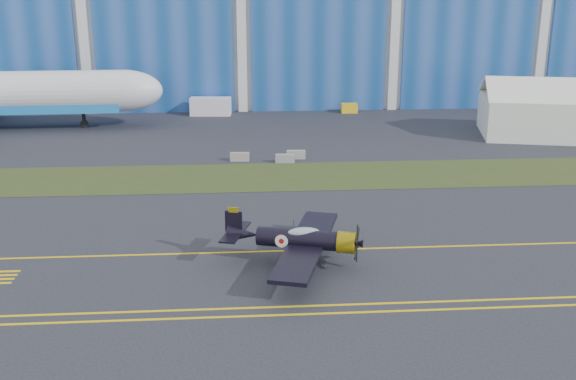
{
  "coord_description": "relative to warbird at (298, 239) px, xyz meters",
  "views": [
    {
      "loc": [
        -0.55,
        -48.63,
        17.9
      ],
      "look_at": [
        3.11,
        1.53,
        2.45
      ],
      "focal_mm": 42.0,
      "sensor_mm": 36.0,
      "label": 1
    }
  ],
  "objects": [
    {
      "name": "ground",
      "position": [
        -3.11,
        7.47,
        -1.85
      ],
      "size": [
        260.0,
        260.0,
        0.0
      ],
      "primitive_type": "plane",
      "color": "#2C2D36",
      "rests_on": "ground"
    },
    {
      "name": "grass_median",
      "position": [
        -3.11,
        21.47,
        -1.83
      ],
      "size": [
        260.0,
        10.0,
        0.02
      ],
      "primitive_type": "cube",
      "color": "#475128",
      "rests_on": "ground"
    },
    {
      "name": "hangar",
      "position": [
        -3.11,
        79.26,
        13.11
      ],
      "size": [
        220.0,
        45.7,
        30.0
      ],
      "color": "silver",
      "rests_on": "ground"
    },
    {
      "name": "taxiway_centreline",
      "position": [
        -3.11,
        2.47,
        -1.84
      ],
      "size": [
        200.0,
        0.2,
        0.02
      ],
      "primitive_type": "cube",
      "color": "yellow",
      "rests_on": "ground"
    },
    {
      "name": "edge_line_near",
      "position": [
        -3.11,
        -7.03,
        -1.84
      ],
      "size": [
        80.0,
        0.2,
        0.02
      ],
      "primitive_type": "cube",
      "color": "yellow",
      "rests_on": "ground"
    },
    {
      "name": "edge_line_far",
      "position": [
        -3.11,
        -6.03,
        -1.84
      ],
      "size": [
        80.0,
        0.2,
        0.02
      ],
      "primitive_type": "cube",
      "color": "yellow",
      "rests_on": "ground"
    },
    {
      "name": "warbird",
      "position": [
        0.0,
        0.0,
        0.0
      ],
      "size": [
        13.37,
        14.83,
        3.7
      ],
      "rotation": [
        0.0,
        0.0,
        -0.28
      ],
      "color": "black",
      "rests_on": "ground"
    },
    {
      "name": "tent",
      "position": [
        33.83,
        37.51,
        1.74
      ],
      "size": [
        17.62,
        14.54,
        7.17
      ],
      "rotation": [
        0.0,
        0.0,
        -0.23
      ],
      "color": "white",
      "rests_on": "ground"
    },
    {
      "name": "shipping_container",
      "position": [
        -7.72,
        54.02,
        -0.61
      ],
      "size": [
        5.85,
        2.69,
        2.47
      ],
      "primitive_type": "cube",
      "rotation": [
        0.0,
        0.0,
        -0.07
      ],
      "color": "white",
      "rests_on": "ground"
    },
    {
      "name": "tug",
      "position": [
        12.19,
        54.42,
        -1.18
      ],
      "size": [
        2.32,
        1.48,
        1.33
      ],
      "primitive_type": "cube",
      "rotation": [
        0.0,
        0.0,
        -0.02
      ],
      "color": "yellow",
      "rests_on": "ground"
    },
    {
      "name": "barrier_a",
      "position": [
        -3.74,
        27.74,
        -1.4
      ],
      "size": [
        2.04,
        0.77,
        0.9
      ],
      "primitive_type": "cube",
      "rotation": [
        0.0,
        0.0,
        -0.09
      ],
      "color": "#9E9088",
      "rests_on": "ground"
    },
    {
      "name": "barrier_b",
      "position": [
        0.99,
        26.66,
        -1.4
      ],
      "size": [
        2.05,
        0.82,
        0.9
      ],
      "primitive_type": "cube",
      "rotation": [
        0.0,
        0.0,
        -0.11
      ],
      "color": "gray",
      "rests_on": "ground"
    },
    {
      "name": "barrier_c",
      "position": [
        2.26,
        28.27,
        -1.4
      ],
      "size": [
        2.02,
        0.68,
        0.9
      ],
      "primitive_type": "cube",
      "rotation": [
        0.0,
        0.0,
        -0.04
      ],
      "color": "#969990",
      "rests_on": "ground"
    }
  ]
}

